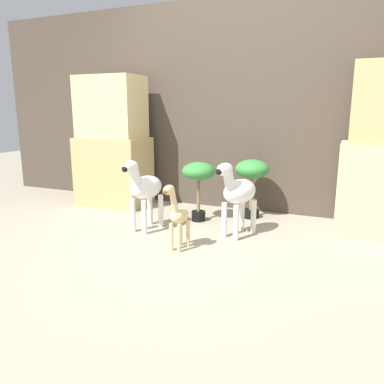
% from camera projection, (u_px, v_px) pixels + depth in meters
% --- Properties ---
extents(ground_plane, '(14.00, 14.00, 0.00)m').
position_uv_depth(ground_plane, '(186.00, 255.00, 2.83)').
color(ground_plane, '#9E937F').
extents(wall_back, '(6.40, 0.08, 2.20)m').
position_uv_depth(wall_back, '(243.00, 107.00, 3.93)').
color(wall_back, '#473D33').
rests_on(wall_back, ground_plane).
extents(rock_pillar_left, '(0.78, 0.49, 1.43)m').
position_uv_depth(rock_pillar_left, '(113.00, 145.00, 4.21)').
color(rock_pillar_left, tan).
rests_on(rock_pillar_left, ground_plane).
extents(zebra_right, '(0.32, 0.51, 0.66)m').
position_uv_depth(zebra_right, '(238.00, 192.00, 3.18)').
color(zebra_right, white).
rests_on(zebra_right, ground_plane).
extents(zebra_left, '(0.25, 0.51, 0.66)m').
position_uv_depth(zebra_left, '(145.00, 188.00, 3.34)').
color(zebra_left, white).
rests_on(zebra_left, ground_plane).
extents(giraffe_figurine, '(0.13, 0.33, 0.54)m').
position_uv_depth(giraffe_figurine, '(178.00, 214.00, 2.88)').
color(giraffe_figurine, '#E0C184').
rests_on(giraffe_figurine, ground_plane).
extents(potted_palm_front, '(0.32, 0.32, 0.58)m').
position_uv_depth(potted_palm_front, '(199.00, 176.00, 3.60)').
color(potted_palm_front, black).
rests_on(potted_palm_front, ground_plane).
extents(potted_palm_back, '(0.34, 0.34, 0.59)m').
position_uv_depth(potted_palm_back, '(252.00, 174.00, 3.71)').
color(potted_palm_back, black).
rests_on(potted_palm_back, ground_plane).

